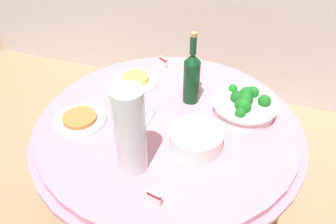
{
  "coord_description": "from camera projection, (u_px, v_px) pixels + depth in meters",
  "views": [
    {
      "loc": [
        0.37,
        -1.07,
        1.69
      ],
      "look_at": [
        0.0,
        0.0,
        0.79
      ],
      "focal_mm": 37.09,
      "sensor_mm": 36.0,
      "label": 1
    }
  ],
  "objects": [
    {
      "name": "label_placard_front",
      "position": [
        163.0,
        62.0,
        1.8
      ],
      "size": [
        0.05,
        0.03,
        0.05
      ],
      "color": "white",
      "rests_on": "buffet_table"
    },
    {
      "name": "label_placard_mid",
      "position": [
        154.0,
        198.0,
        1.13
      ],
      "size": [
        0.05,
        0.02,
        0.05
      ],
      "color": "white",
      "rests_on": "buffet_table"
    },
    {
      "name": "serving_tongs",
      "position": [
        146.0,
        118.0,
        1.48
      ],
      "size": [
        0.04,
        0.17,
        0.01
      ],
      "color": "silver",
      "rests_on": "buffet_table"
    },
    {
      "name": "wine_bottle",
      "position": [
        192.0,
        76.0,
        1.51
      ],
      "size": [
        0.07,
        0.07,
        0.34
      ],
      "color": "#0D381C",
      "rests_on": "buffet_table"
    },
    {
      "name": "food_plate_peanuts",
      "position": [
        80.0,
        119.0,
        1.47
      ],
      "size": [
        0.22,
        0.22,
        0.03
      ],
      "color": "white",
      "rests_on": "buffet_table"
    },
    {
      "name": "plate_stack",
      "position": [
        196.0,
        138.0,
        1.34
      ],
      "size": [
        0.21,
        0.21,
        0.07
      ],
      "color": "white",
      "rests_on": "buffet_table"
    },
    {
      "name": "broccoli_bowl",
      "position": [
        245.0,
        105.0,
        1.49
      ],
      "size": [
        0.28,
        0.28,
        0.11
      ],
      "color": "white",
      "rests_on": "buffet_table"
    },
    {
      "name": "decorative_fruit_vase",
      "position": [
        131.0,
        136.0,
        1.19
      ],
      "size": [
        0.11,
        0.11,
        0.34
      ],
      "color": "silver",
      "rests_on": "buffet_table"
    },
    {
      "name": "food_plate_fried_egg",
      "position": [
        136.0,
        80.0,
        1.7
      ],
      "size": [
        0.22,
        0.22,
        0.04
      ],
      "color": "white",
      "rests_on": "buffet_table"
    },
    {
      "name": "buffet_table",
      "position": [
        168.0,
        178.0,
        1.7
      ],
      "size": [
        1.16,
        1.16,
        0.74
      ],
      "color": "maroon",
      "rests_on": "ground_plane"
    },
    {
      "name": "ground_plane",
      "position": [
        168.0,
        222.0,
        1.94
      ],
      "size": [
        6.0,
        6.0,
        0.0
      ],
      "primitive_type": "plane",
      "color": "#9E7F5B"
    }
  ]
}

